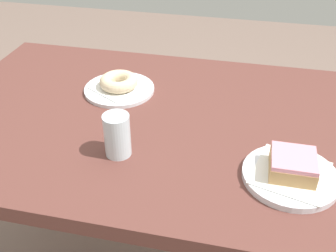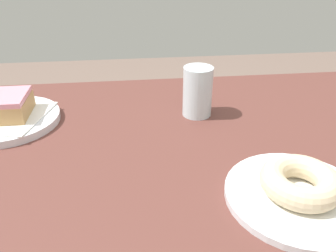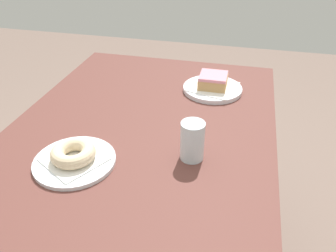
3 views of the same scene
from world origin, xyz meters
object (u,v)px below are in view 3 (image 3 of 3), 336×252
(plate_sugar_ring, at_px, (75,161))
(donut_sugar_ring, at_px, (73,153))
(plate_glazed_square, at_px, (212,89))
(donut_glazed_square, at_px, (213,80))
(water_glass, at_px, (192,141))

(plate_sugar_ring, distance_m, donut_sugar_ring, 0.03)
(donut_sugar_ring, bearing_deg, plate_glazed_square, -30.81)
(donut_glazed_square, bearing_deg, water_glass, 179.35)
(plate_glazed_square, xyz_separation_m, water_glass, (-0.39, 0.00, 0.04))
(plate_glazed_square, height_order, donut_glazed_square, donut_glazed_square)
(donut_glazed_square, bearing_deg, donut_sugar_ring, 149.19)
(plate_sugar_ring, bearing_deg, plate_glazed_square, -30.81)
(donut_glazed_square, height_order, water_glass, water_glass)
(donut_sugar_ring, relative_size, water_glass, 1.07)
(plate_glazed_square, height_order, water_glass, water_glass)
(plate_glazed_square, relative_size, donut_glazed_square, 2.18)
(donut_sugar_ring, xyz_separation_m, water_glass, (0.09, -0.28, 0.02))
(plate_glazed_square, distance_m, water_glass, 0.39)
(plate_glazed_square, xyz_separation_m, donut_glazed_square, (-0.00, 0.00, 0.03))
(plate_sugar_ring, relative_size, plate_glazed_square, 1.00)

